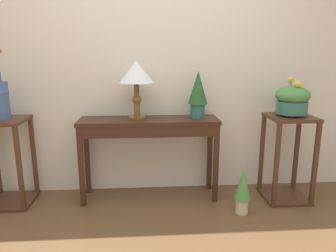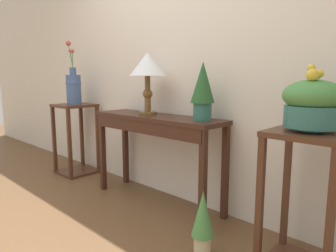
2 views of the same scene
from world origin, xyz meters
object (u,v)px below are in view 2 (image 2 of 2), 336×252
console_table (155,130)px  planter_bowl_wide_right (312,103)px  pedestal_stand_left (76,139)px  potted_plant_floor (203,221)px  flower_vase_tall_left (73,86)px  table_lamp (147,68)px  potted_plant_on_console (203,88)px  pedestal_stand_right (305,204)px

console_table → planter_bowl_wide_right: bearing=-4.3°
pedestal_stand_left → potted_plant_floor: bearing=-9.4°
pedestal_stand_left → planter_bowl_wide_right: (2.57, -0.08, 0.56)m
console_table → potted_plant_floor: console_table is taller
flower_vase_tall_left → potted_plant_floor: 2.24m
table_lamp → potted_plant_floor: 1.35m
pedestal_stand_left → flower_vase_tall_left: flower_vase_tall_left is taller
console_table → pedestal_stand_left: (-1.29, -0.02, -0.25)m
pedestal_stand_left → flower_vase_tall_left: (-0.00, -0.00, 0.60)m
table_lamp → potted_plant_on_console: bearing=3.8°
potted_plant_on_console → flower_vase_tall_left: flower_vase_tall_left is taller
console_table → planter_bowl_wide_right: size_ratio=3.66×
potted_plant_on_console → pedestal_stand_left: 1.85m
potted_plant_on_console → pedestal_stand_left: potted_plant_on_console is taller
potted_plant_on_console → planter_bowl_wide_right: (0.83, -0.16, -0.06)m
potted_plant_on_console → pedestal_stand_left: (-1.74, -0.08, -0.61)m
potted_plant_on_console → planter_bowl_wide_right: potted_plant_on_console is taller
pedestal_stand_right → potted_plant_floor: pedestal_stand_right is taller
flower_vase_tall_left → potted_plant_on_console: bearing=2.5°
console_table → table_lamp: bearing=168.2°
table_lamp → flower_vase_tall_left: size_ratio=0.75×
potted_plant_on_console → planter_bowl_wide_right: bearing=-10.7°
potted_plant_floor → pedestal_stand_left: bearing=170.6°
table_lamp → planter_bowl_wide_right: size_ratio=1.51×
console_table → table_lamp: (-0.11, 0.02, 0.52)m
console_table → potted_plant_on_console: size_ratio=2.95×
planter_bowl_wide_right → pedestal_stand_right: bearing=99.7°
flower_vase_tall_left → planter_bowl_wide_right: size_ratio=2.00×
potted_plant_on_console → table_lamp: bearing=-176.2°
console_table → flower_vase_tall_left: bearing=-179.3°
flower_vase_tall_left → planter_bowl_wide_right: bearing=-1.8°
potted_plant_floor → console_table: bearing=155.7°
console_table → pedestal_stand_left: 1.31m
table_lamp → potted_plant_floor: table_lamp is taller
table_lamp → flower_vase_tall_left: 1.19m
pedestal_stand_left → planter_bowl_wide_right: size_ratio=2.29×
console_table → pedestal_stand_right: size_ratio=1.58×
potted_plant_on_console → planter_bowl_wide_right: 0.85m
planter_bowl_wide_right → potted_plant_floor: bearing=-152.1°
table_lamp → potted_plant_on_console: 0.59m
pedestal_stand_left → pedestal_stand_right: size_ratio=0.99×
console_table → pedestal_stand_right: pedestal_stand_right is taller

